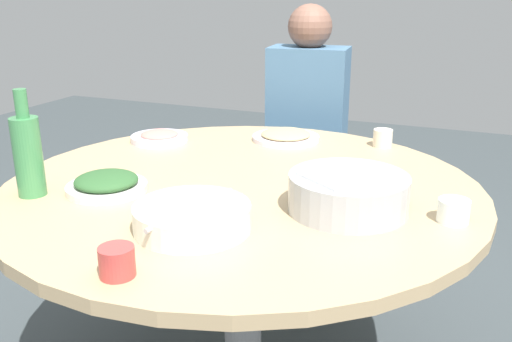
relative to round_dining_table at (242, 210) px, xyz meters
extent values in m
cylinder|color=#99999E|center=(0.00, 0.00, -0.29)|extent=(0.12, 0.12, 0.68)
cylinder|color=tan|center=(0.00, 0.00, 0.07)|extent=(1.40, 1.40, 0.03)
cylinder|color=#B2B5BA|center=(0.09, 0.34, 0.13)|extent=(0.31, 0.31, 0.10)
ellipsoid|color=white|center=(0.09, 0.34, 0.14)|extent=(0.25, 0.25, 0.11)
cube|color=white|center=(0.16, 0.29, 0.19)|extent=(0.13, 0.16, 0.01)
cylinder|color=white|center=(0.34, 0.02, 0.12)|extent=(0.28, 0.28, 0.06)
cylinder|color=black|center=(0.34, 0.02, 0.11)|extent=(0.25, 0.25, 0.04)
cylinder|color=silver|center=(0.34, 0.02, 0.14)|extent=(0.31, 0.07, 0.01)
cylinder|color=silver|center=(-0.50, -0.04, 0.09)|extent=(0.25, 0.25, 0.02)
ellipsoid|color=tan|center=(-0.50, -0.04, 0.11)|extent=(0.19, 0.19, 0.03)
cylinder|color=silver|center=(-0.31, -0.47, 0.10)|extent=(0.21, 0.21, 0.02)
ellipsoid|color=#E37E72|center=(-0.31, -0.47, 0.11)|extent=(0.14, 0.14, 0.03)
cylinder|color=silver|center=(0.21, -0.32, 0.10)|extent=(0.23, 0.23, 0.02)
ellipsoid|color=#2E5A2D|center=(0.21, -0.32, 0.12)|extent=(0.18, 0.18, 0.04)
cylinder|color=#40884E|center=(0.31, -0.50, 0.20)|extent=(0.08, 0.08, 0.22)
cylinder|color=#40884E|center=(0.31, -0.50, 0.34)|extent=(0.03, 0.03, 0.08)
cylinder|color=#C5423E|center=(0.60, -0.01, 0.12)|extent=(0.07, 0.07, 0.06)
cylinder|color=beige|center=(-0.55, 0.31, 0.12)|extent=(0.07, 0.07, 0.06)
cylinder|color=white|center=(0.06, 0.60, 0.12)|extent=(0.08, 0.08, 0.06)
cylinder|color=brown|center=(-0.95, -0.10, -0.43)|extent=(0.31, 0.31, 0.46)
cube|color=#2D333D|center=(-0.95, -0.10, -0.14)|extent=(0.37, 0.35, 0.12)
cube|color=#476D8D|center=(-0.95, -0.10, 0.15)|extent=(0.23, 0.36, 0.46)
sphere|color=brown|center=(-0.95, -0.10, 0.47)|extent=(0.19, 0.19, 0.19)
camera|label=1|loc=(1.43, 0.64, 0.65)|focal=39.82mm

